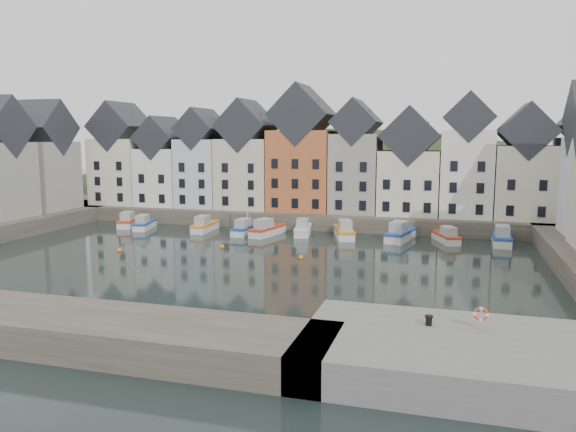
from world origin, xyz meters
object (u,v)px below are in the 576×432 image
at_px(boat_d, 245,228).
at_px(life_ring_post, 481,315).
at_px(boat_a, 129,221).
at_px(mooring_bollard, 429,320).

relative_size(boat_d, life_ring_post, 8.83).
bearing_deg(boat_a, life_ring_post, -56.26).
bearing_deg(life_ring_post, boat_a, 140.65).
xyz_separation_m(boat_d, life_ring_post, (27.04, -35.47, 2.12)).
distance_m(boat_a, life_ring_post, 58.08).
distance_m(boat_d, mooring_bollard, 43.03).
distance_m(boat_a, mooring_bollard, 55.97).
xyz_separation_m(boat_a, life_ring_post, (44.88, -36.80, 2.15)).
bearing_deg(mooring_bollard, boat_d, 124.39).
bearing_deg(mooring_bollard, boat_a, 138.86).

